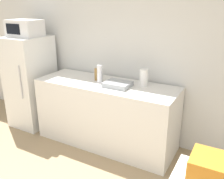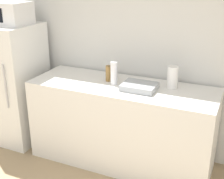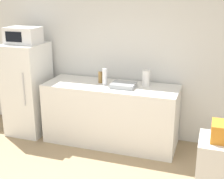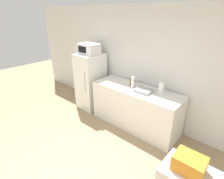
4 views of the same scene
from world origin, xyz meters
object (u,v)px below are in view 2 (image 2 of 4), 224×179
object	(u,v)px
bottle_short	(109,73)
paper_towel_roll	(173,77)
microwave	(7,13)
bottle_tall	(114,73)
refrigerator	(16,84)

from	to	relation	value
bottle_short	paper_towel_roll	size ratio (longest dim) A/B	0.75
microwave	bottle_tall	bearing A→B (deg)	1.40
bottle_short	microwave	bearing A→B (deg)	-175.08
refrigerator	bottle_short	world-z (taller)	refrigerator
microwave	paper_towel_roll	world-z (taller)	microwave
refrigerator	microwave	xyz separation A→B (m)	(-0.00, -0.00, 0.87)
paper_towel_roll	microwave	bearing A→B (deg)	-174.57
refrigerator	bottle_tall	world-z (taller)	refrigerator
bottle_tall	microwave	bearing A→B (deg)	-178.60
microwave	bottle_short	world-z (taller)	microwave
microwave	bottle_tall	xyz separation A→B (m)	(1.32, 0.03, -0.56)
microwave	bottle_tall	size ratio (longest dim) A/B	2.05
bottle_tall	paper_towel_roll	xyz separation A→B (m)	(0.59, 0.15, -0.01)
bottle_short	paper_towel_roll	xyz separation A→B (m)	(0.69, 0.08, 0.03)
bottle_tall	bottle_short	world-z (taller)	bottle_tall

